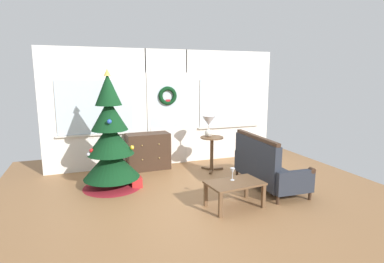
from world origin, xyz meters
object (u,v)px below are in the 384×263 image
at_px(settee_sofa, 265,167).
at_px(gift_box, 137,182).
at_px(side_table, 212,147).
at_px(coffee_table, 235,186).
at_px(christmas_tree, 111,144).
at_px(dresser_cabinet, 148,151).
at_px(wine_glass, 233,171).
at_px(table_lamp, 209,123).

height_order(settee_sofa, gift_box, settee_sofa).
xyz_separation_m(side_table, coffee_table, (-0.40, -1.80, -0.18)).
xyz_separation_m(christmas_tree, gift_box, (0.41, -0.16, -0.70)).
relative_size(dresser_cabinet, gift_box, 4.96).
relative_size(settee_sofa, coffee_table, 1.79).
height_order(settee_sofa, wine_glass, settee_sofa).
bearing_deg(table_lamp, side_table, -33.69).
relative_size(settee_sofa, table_lamp, 3.63).
distance_m(christmas_tree, table_lamp, 2.05).
bearing_deg(gift_box, dresser_cabinet, 67.24).
bearing_deg(wine_glass, settee_sofa, 28.33).
bearing_deg(wine_glass, table_lamp, 79.28).
bearing_deg(table_lamp, christmas_tree, -170.56).
distance_m(table_lamp, coffee_table, 1.99).
relative_size(christmas_tree, settee_sofa, 1.32).
xyz_separation_m(christmas_tree, table_lamp, (2.01, 0.34, 0.22)).
bearing_deg(christmas_tree, table_lamp, 9.44).
bearing_deg(dresser_cabinet, coffee_table, -70.51).
bearing_deg(settee_sofa, christmas_tree, 160.10).
distance_m(settee_sofa, coffee_table, 1.07).
xyz_separation_m(coffee_table, gift_box, (-1.27, 1.34, -0.25)).
xyz_separation_m(christmas_tree, dresser_cabinet, (0.84, 0.86, -0.40)).
height_order(settee_sofa, side_table, settee_sofa).
bearing_deg(table_lamp, gift_box, -162.77).
relative_size(dresser_cabinet, table_lamp, 2.09).
height_order(dresser_cabinet, table_lamp, table_lamp).
bearing_deg(coffee_table, side_table, 77.59).
bearing_deg(wine_glass, christmas_tree, 139.91).
height_order(side_table, coffee_table, side_table).
height_order(side_table, table_lamp, table_lamp).
height_order(wine_glass, gift_box, wine_glass).
xyz_separation_m(settee_sofa, gift_box, (-2.17, 0.77, -0.28)).
relative_size(table_lamp, gift_box, 2.38).
relative_size(side_table, gift_box, 3.93).
bearing_deg(dresser_cabinet, wine_glass, -69.71).
xyz_separation_m(settee_sofa, wine_glass, (-0.90, -0.48, 0.16)).
height_order(side_table, wine_glass, side_table).
xyz_separation_m(christmas_tree, wine_glass, (1.68, -1.42, -0.25)).
xyz_separation_m(christmas_tree, settee_sofa, (2.58, -0.93, -0.41)).
relative_size(christmas_tree, dresser_cabinet, 2.29).
bearing_deg(table_lamp, dresser_cabinet, 155.80).
distance_m(settee_sofa, side_table, 1.34).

